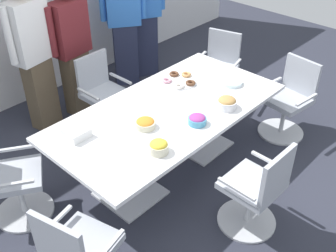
# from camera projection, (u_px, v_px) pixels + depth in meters

# --- Properties ---
(ground_plane) EXTENTS (10.00, 10.00, 0.01)m
(ground_plane) POSITION_uv_depth(u_px,v_px,m) (168.00, 168.00, 4.44)
(ground_plane) COLOR #2D303D
(conference_table) EXTENTS (2.40, 1.20, 0.75)m
(conference_table) POSITION_uv_depth(u_px,v_px,m) (168.00, 120.00, 4.07)
(conference_table) COLOR white
(conference_table) RESTS_ON ground
(office_chair_0) EXTENTS (0.74, 0.74, 0.91)m
(office_chair_0) POSITION_uv_depth(u_px,v_px,m) (10.00, 182.00, 3.66)
(office_chair_0) COLOR silver
(office_chair_0) RESTS_ON ground
(office_chair_2) EXTENTS (0.55, 0.55, 0.91)m
(office_chair_2) POSITION_uv_depth(u_px,v_px,m) (256.00, 192.00, 3.55)
(office_chair_2) COLOR silver
(office_chair_2) RESTS_ON ground
(office_chair_3) EXTENTS (0.61, 0.61, 0.91)m
(office_chair_3) POSITION_uv_depth(u_px,v_px,m) (289.00, 102.00, 4.75)
(office_chair_3) COLOR silver
(office_chair_3) RESTS_ON ground
(office_chair_4) EXTENTS (0.66, 0.66, 0.91)m
(office_chair_4) POSITION_uv_depth(u_px,v_px,m) (218.00, 71.00, 5.38)
(office_chair_4) COLOR silver
(office_chair_4) RESTS_ON ground
(office_chair_5) EXTENTS (0.55, 0.55, 0.91)m
(office_chair_5) POSITION_uv_depth(u_px,v_px,m) (103.00, 97.00, 4.85)
(office_chair_5) COLOR silver
(office_chair_5) RESTS_ON ground
(person_standing_0) EXTENTS (0.61, 0.30, 1.82)m
(person_standing_0) POSITION_uv_depth(u_px,v_px,m) (33.00, 53.00, 4.56)
(person_standing_0) COLOR brown
(person_standing_0) RESTS_ON ground
(person_standing_1) EXTENTS (0.62, 0.28, 1.69)m
(person_standing_1) POSITION_uv_depth(u_px,v_px,m) (72.00, 47.00, 4.87)
(person_standing_1) COLOR brown
(person_standing_1) RESTS_ON ground
(person_standing_2) EXTENTS (0.55, 0.43, 1.83)m
(person_standing_2) POSITION_uv_depth(u_px,v_px,m) (124.00, 18.00, 5.44)
(person_standing_2) COLOR #232842
(person_standing_2) RESTS_ON ground
(person_standing_3) EXTENTS (0.58, 0.39, 1.86)m
(person_standing_3) POSITION_uv_depth(u_px,v_px,m) (144.00, 9.00, 5.65)
(person_standing_3) COLOR #232842
(person_standing_3) RESTS_ON ground
(snack_bowl_candy_mix) EXTENTS (0.17, 0.17, 0.09)m
(snack_bowl_candy_mix) POSITION_uv_depth(u_px,v_px,m) (197.00, 120.00, 3.78)
(snack_bowl_candy_mix) COLOR #4C9EC6
(snack_bowl_candy_mix) RESTS_ON conference_table
(snack_bowl_chips_yellow) EXTENTS (0.17, 0.17, 0.12)m
(snack_bowl_chips_yellow) POSITION_uv_depth(u_px,v_px,m) (159.00, 147.00, 3.43)
(snack_bowl_chips_yellow) COLOR beige
(snack_bowl_chips_yellow) RESTS_ON conference_table
(snack_bowl_chips_orange) EXTENTS (0.19, 0.19, 0.09)m
(snack_bowl_chips_orange) POSITION_uv_depth(u_px,v_px,m) (145.00, 123.00, 3.73)
(snack_bowl_chips_orange) COLOR beige
(snack_bowl_chips_orange) RESTS_ON conference_table
(snack_bowl_cookies) EXTENTS (0.20, 0.20, 0.12)m
(snack_bowl_cookies) POSITION_uv_depth(u_px,v_px,m) (227.00, 103.00, 3.99)
(snack_bowl_cookies) COLOR white
(snack_bowl_cookies) RESTS_ON conference_table
(donut_platter) EXTENTS (0.38, 0.38, 0.04)m
(donut_platter) POSITION_uv_depth(u_px,v_px,m) (179.00, 80.00, 4.44)
(donut_platter) COLOR white
(donut_platter) RESTS_ON conference_table
(plate_stack) EXTENTS (0.23, 0.23, 0.04)m
(plate_stack) POSITION_uv_depth(u_px,v_px,m) (232.00, 82.00, 4.40)
(plate_stack) COLOR white
(plate_stack) RESTS_ON conference_table
(napkin_pile) EXTENTS (0.20, 0.20, 0.08)m
(napkin_pile) POSITION_uv_depth(u_px,v_px,m) (76.00, 133.00, 3.61)
(napkin_pile) COLOR white
(napkin_pile) RESTS_ON conference_table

